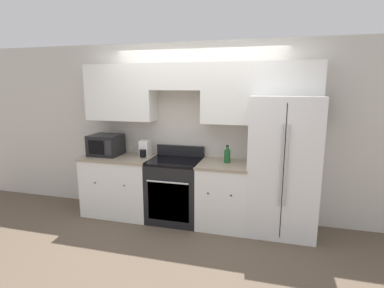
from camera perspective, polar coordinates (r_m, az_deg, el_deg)
ground_plane at (r=4.32m, az=-1.11°, el=-16.16°), size 12.00×12.00×0.00m
wall_back at (r=4.42m, az=1.10°, el=5.34°), size 8.00×0.39×2.60m
lower_cabinets_left at (r=4.82m, az=-13.53°, el=-7.58°), size 1.07×0.64×0.92m
lower_cabinets_right at (r=4.32m, az=5.93°, el=-9.55°), size 0.70×0.64×0.92m
oven_range at (r=4.47m, az=-3.24°, el=-8.69°), size 0.75×0.65×1.08m
refrigerator at (r=4.18m, az=16.86°, el=-3.98°), size 0.89×0.74×1.85m
microwave at (r=4.81m, az=-16.10°, el=-0.18°), size 0.46×0.41×0.32m
bottle at (r=4.20m, az=6.74°, el=-2.23°), size 0.09×0.09×0.25m
electric_kettle at (r=4.60m, az=-8.95°, el=-0.95°), size 0.14×0.23×0.24m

